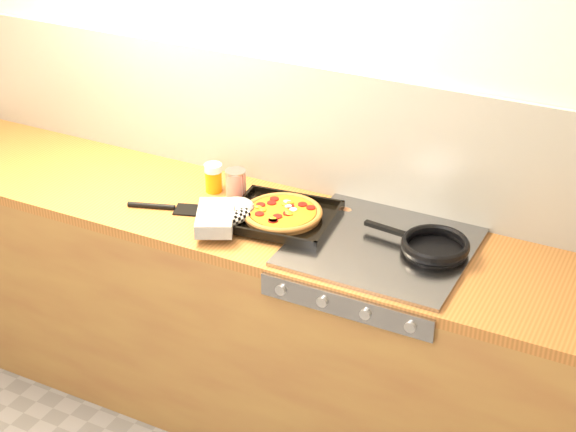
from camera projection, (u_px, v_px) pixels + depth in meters
The scene contains 9 objects.
room_shell at pixel (301, 128), 3.31m from camera, with size 3.20×3.20×3.20m.
counter_run at pixel (268, 321), 3.42m from camera, with size 3.20×0.62×0.90m.
stovetop at pixel (381, 247), 3.03m from camera, with size 0.60×0.56×0.02m, color gray.
pizza_on_tray at pixel (264, 214), 3.16m from camera, with size 0.49×0.46×0.06m.
frying_pan at pixel (434, 246), 2.97m from camera, with size 0.40×0.26×0.04m.
tomato_can at pixel (236, 184), 3.33m from camera, with size 0.10×0.10×0.11m.
juice_glass at pixel (213, 178), 3.38m from camera, with size 0.09×0.09×0.11m.
wooden_spoon at pixel (324, 204), 3.29m from camera, with size 0.30×0.05×0.02m.
black_spatula at pixel (167, 207), 3.27m from camera, with size 0.28×0.14×0.02m.
Camera 1 is at (1.34, -1.36, 2.47)m, focal length 55.00 mm.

